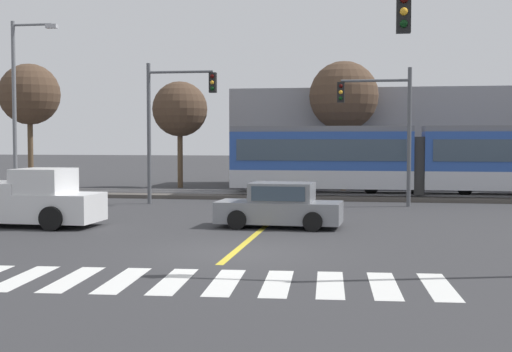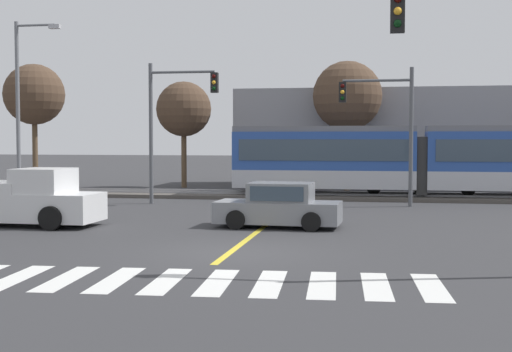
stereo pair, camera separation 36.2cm
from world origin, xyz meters
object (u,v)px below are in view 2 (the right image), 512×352
Objects in this scene: traffic_light_far_left at (172,112)px; bare_tree_west at (184,110)px; sedan_crossing at (279,207)px; bare_tree_east at (347,96)px; traffic_light_near_right at (505,73)px; street_lamp_west at (22,98)px; light_rail_tram at (421,158)px; bare_tree_far_west at (34,95)px; pickup_truck at (26,201)px; traffic_light_far_right at (387,117)px.

bare_tree_west is (-2.43, 10.48, 0.54)m from traffic_light_far_left.
sedan_crossing is at bearing -51.76° from traffic_light_far_left.
traffic_light_near_right is at bearing -79.47° from bare_tree_east.
light_rail_tram is at bearing 8.43° from street_lamp_west.
bare_tree_far_west is (-2.89, 6.91, 0.60)m from street_lamp_west.
traffic_light_far_left is at bearing 72.79° from pickup_truck.
light_rail_tram is 3.03× the size of traffic_light_far_right.
bare_tree_west is at bearing 103.03° from traffic_light_far_left.
street_lamp_west reaches higher than light_rail_tram.
bare_tree_east is at bearing 103.34° from traffic_light_far_right.
traffic_light_near_right reaches higher than traffic_light_far_left.
pickup_truck is 16.44m from traffic_light_near_right.
bare_tree_east reaches higher than sedan_crossing.
pickup_truck is at bearing -118.93° from bare_tree_east.
traffic_light_far_left is at bearing -37.58° from bare_tree_far_west.
pickup_truck is 21.42m from bare_tree_east.
sedan_crossing is at bearing -43.34° from bare_tree_far_west.
traffic_light_near_right is 33.14m from bare_tree_far_west.
light_rail_tram is 2.48× the size of bare_tree_far_west.
sedan_crossing is 0.67× the size of traffic_light_far_left.
traffic_light_far_right is 17.96m from street_lamp_west.
pickup_truck is at bearing 156.52° from traffic_light_near_right.
bare_tree_east is (7.45, 9.69, 1.20)m from traffic_light_far_left.
bare_tree_west reaches higher than sedan_crossing.
light_rail_tram is 19.77m from traffic_light_near_right.
bare_tree_far_west is at bearing 134.51° from traffic_light_near_right.
pickup_truck is at bearing -61.48° from street_lamp_west.
pickup_truck is 0.62× the size of street_lamp_west.
bare_tree_east is at bearing 61.07° from pickup_truck.
pickup_truck is 15.66m from traffic_light_far_right.
traffic_light_far_right is 0.70× the size of street_lamp_west.
traffic_light_far_left is 10.77m from bare_tree_west.
bare_tree_west is (0.25, 19.11, 3.89)m from pickup_truck.
bare_tree_far_west reaches higher than light_rail_tram.
pickup_truck is 12.46m from street_lamp_west.
street_lamp_west reaches higher than bare_tree_far_west.
pickup_truck is 19.50m from bare_tree_west.
traffic_light_far_left is 14.17m from bare_tree_far_west.
pickup_truck is 0.89× the size of traffic_light_far_right.
traffic_light_far_right is 0.95× the size of bare_tree_west.
sedan_crossing is at bearing -65.06° from bare_tree_west.
pickup_truck is at bearing -107.21° from traffic_light_far_left.
traffic_light_near_right reaches higher than pickup_truck.
traffic_light_far_right is 0.83× the size of bare_tree_east.
traffic_light_far_left is at bearing -11.54° from street_lamp_west.
pickup_truck is at bearing -136.61° from light_rail_tram.
street_lamp_west reaches higher than pickup_truck.
sedan_crossing is 0.78× the size of pickup_truck.
pickup_truck is 0.81× the size of traffic_light_near_right.
bare_tree_far_west is at bearing 116.27° from pickup_truck.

